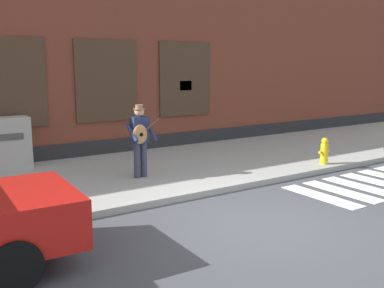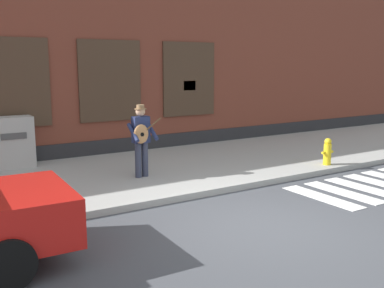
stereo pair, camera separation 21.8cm
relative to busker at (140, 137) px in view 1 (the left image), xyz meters
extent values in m
plane|color=#424449|center=(0.50, -3.61, -1.08)|extent=(160.00, 160.00, 0.00)
cube|color=#9E9E99|center=(0.50, 0.66, -1.02)|extent=(28.00, 4.79, 0.14)
cube|color=brown|center=(0.50, 5.05, 2.01)|extent=(28.00, 4.00, 6.19)
cube|color=#28282B|center=(0.50, 3.03, -0.81)|extent=(28.00, 0.04, 0.55)
cube|color=#473323|center=(-2.15, 3.02, 1.16)|extent=(1.87, 0.06, 2.31)
cube|color=black|center=(-2.15, 3.01, 1.16)|extent=(1.75, 0.03, 2.19)
cube|color=#473323|center=(0.50, 3.02, 1.16)|extent=(1.87, 0.06, 2.31)
cube|color=black|center=(0.50, 3.01, 1.16)|extent=(1.75, 0.03, 2.19)
cube|color=#473323|center=(3.15, 3.02, 1.16)|extent=(1.87, 0.06, 2.31)
cube|color=black|center=(3.15, 3.01, 1.16)|extent=(1.75, 0.03, 2.19)
cube|color=yellow|center=(3.15, 3.00, 0.96)|extent=(0.44, 0.02, 0.30)
cube|color=silver|center=(2.64, -3.04, -1.08)|extent=(0.42, 1.90, 0.01)
cube|color=silver|center=(3.31, -3.04, -1.08)|extent=(0.42, 1.90, 0.01)
cube|color=silver|center=(3.98, -3.04, -1.08)|extent=(0.42, 1.90, 0.01)
cube|color=silver|center=(4.65, -3.04, -1.08)|extent=(0.42, 1.90, 0.01)
cube|color=silver|center=(-2.59, -2.26, -0.35)|extent=(0.07, 0.24, 0.12)
cube|color=silver|center=(-2.62, -3.40, -0.35)|extent=(0.07, 0.24, 0.12)
cylinder|color=black|center=(-3.56, -3.67, -0.75)|extent=(0.67, 0.26, 0.66)
cylinder|color=#33384C|center=(0.10, 0.04, -0.55)|extent=(0.15, 0.15, 0.81)
cylinder|color=#33384C|center=(-0.08, 0.02, -0.55)|extent=(0.15, 0.15, 0.81)
cube|color=navy|center=(0.01, 0.04, 0.16)|extent=(0.38, 0.22, 0.61)
sphere|color=tan|center=(0.01, 0.04, 0.57)|extent=(0.22, 0.22, 0.22)
cylinder|color=olive|center=(0.01, 0.04, 0.63)|extent=(0.28, 0.28, 0.02)
cylinder|color=olive|center=(0.01, 0.04, 0.68)|extent=(0.18, 0.18, 0.09)
cylinder|color=navy|center=(0.25, -0.06, 0.12)|extent=(0.09, 0.51, 0.39)
cylinder|color=navy|center=(-0.23, -0.06, 0.12)|extent=(0.09, 0.51, 0.39)
ellipsoid|color=#B77F4C|center=(-0.07, -0.14, 0.08)|extent=(0.36, 0.12, 0.44)
cylinder|color=black|center=(-0.07, -0.20, 0.08)|extent=(0.09, 0.01, 0.09)
cylinder|color=brown|center=(0.19, -0.16, 0.26)|extent=(0.47, 0.04, 0.34)
cube|color=#ADADA8|center=(-2.33, 2.60, -0.30)|extent=(1.01, 0.55, 1.29)
cube|color=#4C4C4C|center=(-2.33, 2.32, -0.11)|extent=(0.61, 0.02, 0.16)
cylinder|color=gold|center=(4.65, -1.39, -0.67)|extent=(0.20, 0.20, 0.55)
sphere|color=gold|center=(4.65, -1.39, -0.34)|extent=(0.18, 0.18, 0.18)
cylinder|color=gold|center=(4.51, -1.39, -0.62)|extent=(0.10, 0.07, 0.07)
cylinder|color=gold|center=(4.79, -1.39, -0.62)|extent=(0.10, 0.07, 0.07)
camera|label=1|loc=(-4.56, -9.08, 1.65)|focal=42.00mm
camera|label=2|loc=(-4.37, -9.20, 1.65)|focal=42.00mm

